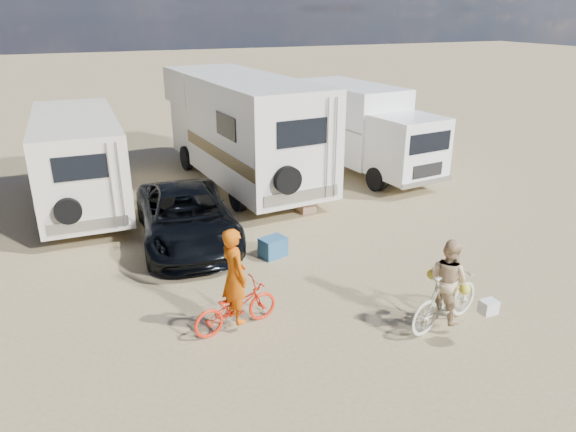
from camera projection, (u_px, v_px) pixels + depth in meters
name	position (u px, v px, depth m)	size (l,w,h in m)	color
ground	(350.00, 277.00, 11.66)	(140.00, 140.00, 0.00)	tan
rv_main	(242.00, 131.00, 17.36)	(2.69, 8.01, 3.51)	silver
rv_left	(80.00, 164.00, 15.13)	(2.20, 6.00, 2.73)	beige
box_truck	(364.00, 131.00, 18.65)	(2.12, 6.46, 3.00)	white
dark_suv	(186.00, 216.00, 13.23)	(2.22, 4.82, 1.34)	black
bike_man	(236.00, 307.00, 9.65)	(0.58, 1.67, 0.88)	red
bike_woman	(446.00, 299.00, 9.68)	(0.52, 1.83, 1.10)	beige
rider_man	(235.00, 284.00, 9.48)	(0.66, 0.43, 1.81)	#C75107
rider_woman	(447.00, 288.00, 9.60)	(0.76, 0.59, 1.56)	#D1B082
bike_parked	(397.00, 174.00, 17.30)	(0.61, 1.76, 0.92)	#272A28
cooler	(273.00, 247.00, 12.55)	(0.59, 0.43, 0.47)	#265781
crate	(306.00, 206.00, 15.33)	(0.45, 0.45, 0.36)	#9C7659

